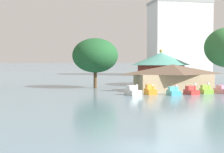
{
  "coord_description": "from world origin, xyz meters",
  "views": [
    {
      "loc": [
        -6.08,
        -19.08,
        5.09
      ],
      "look_at": [
        2.17,
        22.31,
        3.21
      ],
      "focal_mm": 55.52,
      "sensor_mm": 36.0,
      "label": 1
    }
  ],
  "objects_px": {
    "pedal_boat_white": "(133,91)",
    "pedal_boat_orange": "(150,90)",
    "pedal_boat_lime": "(206,90)",
    "background_building_block": "(179,39)",
    "shoreline_tree_mid": "(95,55)",
    "pedal_boat_cyan": "(174,92)",
    "green_roof_pavilion": "(161,67)",
    "boathouse": "(173,77)",
    "pedal_boat_pink": "(223,90)",
    "pedal_boat_red": "(191,91)"
  },
  "relations": [
    {
      "from": "pedal_boat_orange",
      "to": "background_building_block",
      "type": "bearing_deg",
      "value": 153.04
    },
    {
      "from": "boathouse",
      "to": "pedal_boat_pink",
      "type": "bearing_deg",
      "value": -43.01
    },
    {
      "from": "pedal_boat_orange",
      "to": "green_roof_pavilion",
      "type": "distance_m",
      "value": 21.35
    },
    {
      "from": "pedal_boat_cyan",
      "to": "green_roof_pavilion",
      "type": "relative_size",
      "value": 0.23
    },
    {
      "from": "pedal_boat_white",
      "to": "green_roof_pavilion",
      "type": "height_order",
      "value": "green_roof_pavilion"
    },
    {
      "from": "pedal_boat_red",
      "to": "green_roof_pavilion",
      "type": "relative_size",
      "value": 0.21
    },
    {
      "from": "pedal_boat_cyan",
      "to": "pedal_boat_red",
      "type": "distance_m",
      "value": 3.12
    },
    {
      "from": "pedal_boat_white",
      "to": "pedal_boat_lime",
      "type": "distance_m",
      "value": 12.02
    },
    {
      "from": "pedal_boat_orange",
      "to": "boathouse",
      "type": "relative_size",
      "value": 0.18
    },
    {
      "from": "pedal_boat_lime",
      "to": "background_building_block",
      "type": "xyz_separation_m",
      "value": [
        22.21,
        65.76,
        12.51
      ]
    },
    {
      "from": "pedal_boat_orange",
      "to": "pedal_boat_white",
      "type": "bearing_deg",
      "value": -82.65
    },
    {
      "from": "boathouse",
      "to": "green_roof_pavilion",
      "type": "xyz_separation_m",
      "value": [
        2.74,
        14.04,
        1.46
      ]
    },
    {
      "from": "pedal_boat_cyan",
      "to": "green_roof_pavilion",
      "type": "height_order",
      "value": "green_roof_pavilion"
    },
    {
      "from": "pedal_boat_orange",
      "to": "pedal_boat_pink",
      "type": "distance_m",
      "value": 11.89
    },
    {
      "from": "background_building_block",
      "to": "pedal_boat_white",
      "type": "bearing_deg",
      "value": -117.4
    },
    {
      "from": "shoreline_tree_mid",
      "to": "pedal_boat_white",
      "type": "bearing_deg",
      "value": -75.98
    },
    {
      "from": "pedal_boat_lime",
      "to": "pedal_boat_pink",
      "type": "distance_m",
      "value": 2.77
    },
    {
      "from": "pedal_boat_pink",
      "to": "shoreline_tree_mid",
      "type": "xyz_separation_m",
      "value": [
        -18.33,
        14.27,
        5.63
      ]
    },
    {
      "from": "pedal_boat_cyan",
      "to": "pedal_boat_lime",
      "type": "relative_size",
      "value": 1.15
    },
    {
      "from": "pedal_boat_lime",
      "to": "boathouse",
      "type": "height_order",
      "value": "boathouse"
    },
    {
      "from": "pedal_boat_red",
      "to": "pedal_boat_pink",
      "type": "bearing_deg",
      "value": 91.43
    },
    {
      "from": "pedal_boat_lime",
      "to": "pedal_boat_orange",
      "type": "bearing_deg",
      "value": -85.09
    },
    {
      "from": "pedal_boat_red",
      "to": "shoreline_tree_mid",
      "type": "xyz_separation_m",
      "value": [
        -12.64,
        14.96,
        5.63
      ]
    },
    {
      "from": "pedal_boat_white",
      "to": "background_building_block",
      "type": "distance_m",
      "value": 75.42
    },
    {
      "from": "pedal_boat_red",
      "to": "pedal_boat_pink",
      "type": "height_order",
      "value": "pedal_boat_red"
    },
    {
      "from": "boathouse",
      "to": "shoreline_tree_mid",
      "type": "xyz_separation_m",
      "value": [
        -12.17,
        8.52,
        3.77
      ]
    },
    {
      "from": "pedal_boat_white",
      "to": "green_roof_pavilion",
      "type": "relative_size",
      "value": 0.25
    },
    {
      "from": "pedal_boat_white",
      "to": "pedal_boat_orange",
      "type": "relative_size",
      "value": 1.26
    },
    {
      "from": "boathouse",
      "to": "green_roof_pavilion",
      "type": "distance_m",
      "value": 14.38
    },
    {
      "from": "pedal_boat_red",
      "to": "shoreline_tree_mid",
      "type": "distance_m",
      "value": 20.37
    },
    {
      "from": "pedal_boat_white",
      "to": "pedal_boat_lime",
      "type": "relative_size",
      "value": 1.25
    },
    {
      "from": "pedal_boat_white",
      "to": "pedal_boat_cyan",
      "type": "height_order",
      "value": "pedal_boat_white"
    },
    {
      "from": "shoreline_tree_mid",
      "to": "background_building_block",
      "type": "relative_size",
      "value": 0.36
    },
    {
      "from": "boathouse",
      "to": "green_roof_pavilion",
      "type": "height_order",
      "value": "green_roof_pavilion"
    },
    {
      "from": "boathouse",
      "to": "shoreline_tree_mid",
      "type": "height_order",
      "value": "shoreline_tree_mid"
    },
    {
      "from": "pedal_boat_orange",
      "to": "shoreline_tree_mid",
      "type": "bearing_deg",
      "value": -156.38
    },
    {
      "from": "pedal_boat_cyan",
      "to": "shoreline_tree_mid",
      "type": "xyz_separation_m",
      "value": [
        -9.57,
        15.48,
        5.65
      ]
    },
    {
      "from": "pedal_boat_white",
      "to": "pedal_boat_lime",
      "type": "bearing_deg",
      "value": 78.42
    },
    {
      "from": "shoreline_tree_mid",
      "to": "pedal_boat_cyan",
      "type": "bearing_deg",
      "value": -58.28
    },
    {
      "from": "pedal_boat_orange",
      "to": "background_building_block",
      "type": "relative_size",
      "value": 0.09
    },
    {
      "from": "boathouse",
      "to": "shoreline_tree_mid",
      "type": "bearing_deg",
      "value": 145.01
    },
    {
      "from": "boathouse",
      "to": "green_roof_pavilion",
      "type": "relative_size",
      "value": 1.08
    },
    {
      "from": "pedal_boat_lime",
      "to": "boathouse",
      "type": "bearing_deg",
      "value": -142.05
    },
    {
      "from": "shoreline_tree_mid",
      "to": "background_building_block",
      "type": "bearing_deg",
      "value": 53.88
    },
    {
      "from": "pedal_boat_pink",
      "to": "green_roof_pavilion",
      "type": "height_order",
      "value": "green_roof_pavilion"
    },
    {
      "from": "pedal_boat_orange",
      "to": "pedal_boat_cyan",
      "type": "distance_m",
      "value": 3.53
    },
    {
      "from": "pedal_boat_orange",
      "to": "pedal_boat_pink",
      "type": "bearing_deg",
      "value": 86.37
    },
    {
      "from": "pedal_boat_pink",
      "to": "boathouse",
      "type": "xyz_separation_m",
      "value": [
        -6.17,
        5.75,
        1.87
      ]
    },
    {
      "from": "pedal_boat_orange",
      "to": "green_roof_pavilion",
      "type": "relative_size",
      "value": 0.2
    },
    {
      "from": "pedal_boat_cyan",
      "to": "pedal_boat_pink",
      "type": "bearing_deg",
      "value": 101.37
    }
  ]
}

